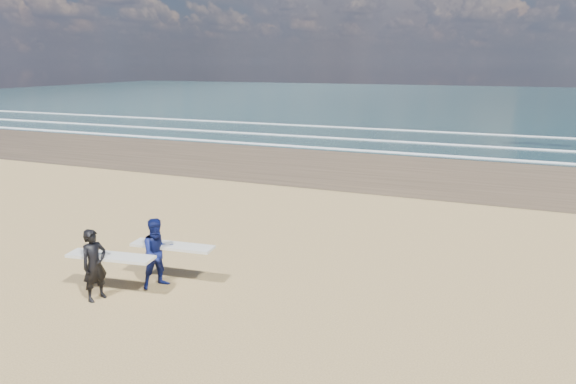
% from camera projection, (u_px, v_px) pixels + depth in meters
% --- Properties ---
extents(surfer_near, '(2.25, 1.13, 1.79)m').
position_uv_depth(surfer_near, '(97.00, 264.00, 12.36)').
color(surfer_near, black).
rests_on(surfer_near, ground).
extents(surfer_far, '(2.24, 1.28, 1.83)m').
position_uv_depth(surfer_far, '(159.00, 253.00, 13.06)').
color(surfer_far, '#0D164E').
rests_on(surfer_far, ground).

